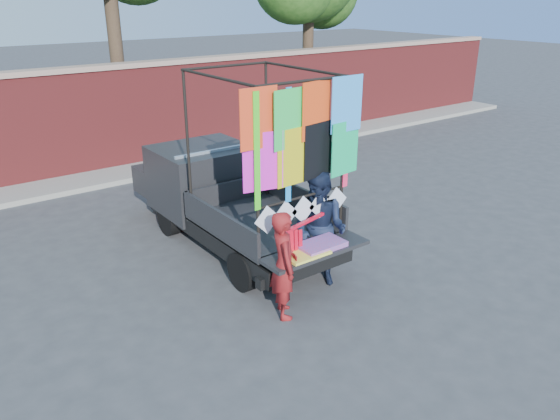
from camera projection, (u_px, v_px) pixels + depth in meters
ground at (267, 278)px, 8.66m from camera, size 90.00×90.00×0.00m
brick_wall at (102, 119)px, 13.38m from camera, size 30.00×0.45×2.61m
curb at (118, 175)px, 13.33m from camera, size 30.00×1.20×0.12m
pickup_truck at (218, 195)px, 9.91m from camera, size 1.99×5.00×3.15m
woman at (284, 265)px, 7.41m from camera, size 0.58×0.67×1.55m
man at (320, 229)px, 8.24m from camera, size 0.95×1.06×1.79m
streamer_bundle at (298, 237)px, 7.70m from camera, size 0.92×0.26×0.65m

